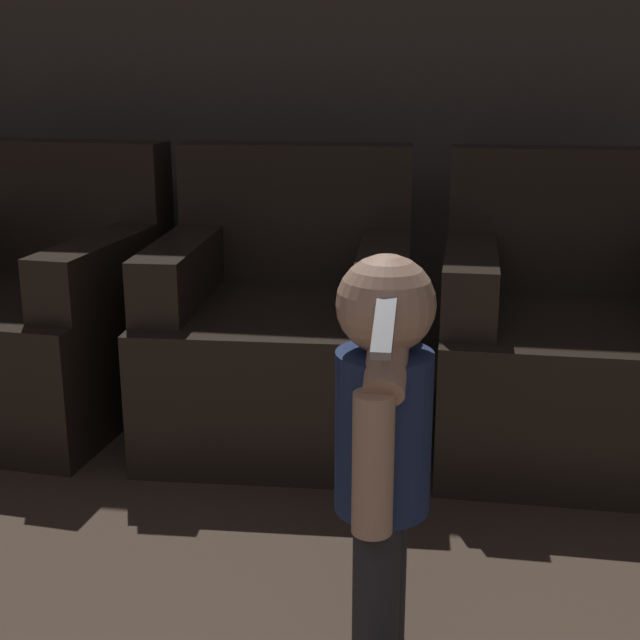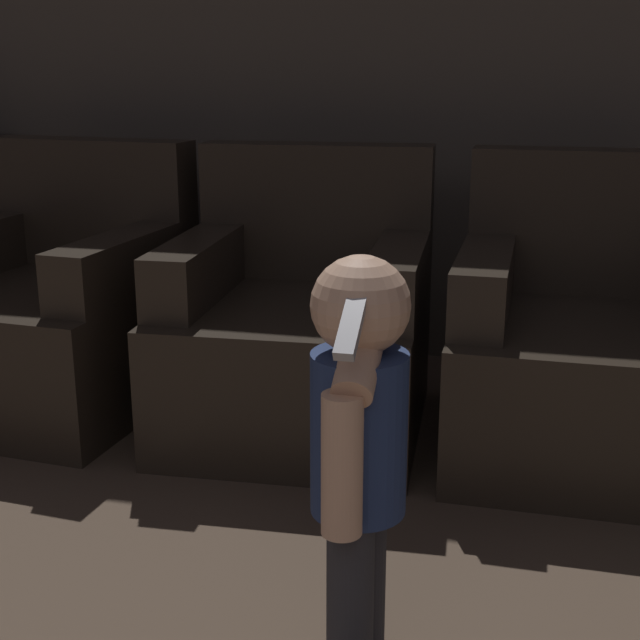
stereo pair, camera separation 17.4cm
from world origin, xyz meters
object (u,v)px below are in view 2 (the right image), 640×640
object	(u,v)px
armchair_right	(589,352)
person_toddler	(358,435)
armchair_middle	(300,332)
armchair_left	(52,315)

from	to	relation	value
armchair_right	person_toddler	bearing A→B (deg)	-111.85
armchair_middle	armchair_right	world-z (taller)	same
armchair_left	armchair_middle	size ratio (longest dim) A/B	1.02
armchair_left	person_toddler	size ratio (longest dim) A/B	1.09
armchair_left	armchair_middle	xyz separation A→B (m)	(0.93, 0.00, 0.00)
armchair_left	armchair_right	world-z (taller)	same
armchair_left	armchair_right	xyz separation A→B (m)	(1.88, 0.00, 0.00)
armchair_left	armchair_middle	world-z (taller)	same
armchair_right	armchair_left	bearing A→B (deg)	-179.32
armchair_middle	person_toddler	bearing A→B (deg)	-73.39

